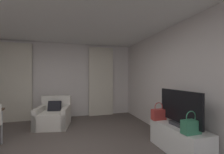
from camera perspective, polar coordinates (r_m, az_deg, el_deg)
The scene contains 10 objects.
wall_window at distance 5.57m, azimuth -18.44°, elevation -1.16°, with size 5.12×0.06×2.60m.
wall_right at distance 3.47m, azimuth 26.29°, elevation -1.96°, with size 0.06×6.12×2.60m.
ceiling at distance 2.81m, azimuth -20.53°, elevation 25.50°, with size 5.12×6.12×0.06m, color white.
curtain_left_panel at distance 5.65m, azimuth -32.56°, elevation -1.66°, with size 0.90×0.06×2.50m.
curtain_right_panel at distance 5.57m, azimuth -4.18°, elevation -1.67°, with size 0.90×0.06×2.50m.
armchair at distance 4.75m, azimuth -21.31°, elevation -13.80°, with size 1.00×1.01×0.84m.
tv_console at distance 3.29m, azimuth 23.97°, elevation -20.70°, with size 0.49×1.19×0.51m.
tv_flatscreen at distance 3.12m, azimuth 24.26°, elevation -11.04°, with size 0.20×1.03×0.66m.
handbag_primary at distance 3.43m, azimuth 17.29°, elevation -13.26°, with size 0.30×0.14×0.37m.
handbag_secondary at distance 2.83m, azimuth 27.81°, elevation -16.22°, with size 0.30×0.14×0.37m.
Camera 1 is at (0.17, -2.53, 1.43)m, focal length 24.07 mm.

